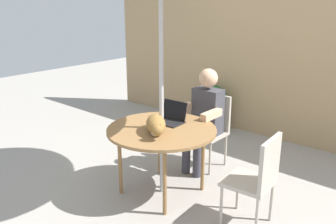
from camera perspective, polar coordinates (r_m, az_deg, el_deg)
The scene contains 9 objects.
ground_plane at distance 4.02m, azimuth -0.95°, elevation -12.31°, with size 14.00×14.00×0.00m, color gray.
fence_back at distance 5.50m, azimuth 15.04°, elevation 6.35°, with size 5.82×0.08×1.97m, color tan.
patio_table at distance 3.73m, azimuth -1.00°, elevation -3.33°, with size 1.12×1.12×0.72m.
chair_occupied at distance 4.46m, azimuth 6.78°, elevation -2.01°, with size 0.40×0.40×0.88m.
chair_empty at distance 3.31m, azimuth 13.93°, elevation -9.61°, with size 0.43×0.43×0.88m.
person_seated at distance 4.28m, azimuth 5.68°, elevation -0.40°, with size 0.48×0.48×1.22m.
laptop at distance 3.89m, azimuth 0.57°, elevation -0.63°, with size 0.31×0.26×0.21m.
cat at distance 3.55m, azimuth -1.89°, elevation -2.06°, with size 0.48×0.51×0.17m.
potted_plant_near_fence at distance 5.73m, azimuth 7.00°, elevation 1.16°, with size 0.47×0.47×0.70m.
Camera 1 is at (2.31, -2.60, 2.00)m, focal length 38.86 mm.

